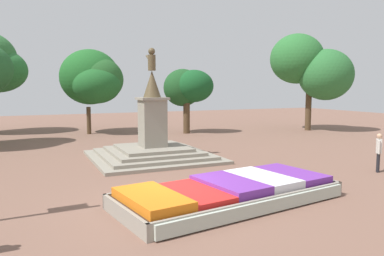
{
  "coord_description": "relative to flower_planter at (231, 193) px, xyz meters",
  "views": [
    {
      "loc": [
        -3.95,
        -10.68,
        3.59
      ],
      "look_at": [
        2.09,
        2.81,
        1.97
      ],
      "focal_mm": 35.0,
      "sensor_mm": 36.0,
      "label": 1
    }
  ],
  "objects": [
    {
      "name": "ground_plane",
      "position": [
        -1.81,
        0.77,
        -0.31
      ],
      "size": [
        82.84,
        82.84,
        0.0
      ],
      "primitive_type": "plane",
      "color": "brown"
    },
    {
      "name": "pedestrian_crossing_plaza",
      "position": [
        7.82,
        1.11,
        0.64
      ],
      "size": [
        0.45,
        0.42,
        1.65
      ],
      "color": "black",
      "rests_on": "ground_plane"
    },
    {
      "name": "park_tree_mid_canopy",
      "position": [
        -0.83,
        19.77,
        3.89
      ],
      "size": [
        4.72,
        5.26,
        6.52
      ],
      "color": "#4C3823",
      "rests_on": "ground_plane"
    },
    {
      "name": "statue_monument",
      "position": [
        0.04,
        7.93,
        0.47
      ],
      "size": [
        5.98,
        5.98,
        5.51
      ],
      "color": "gray",
      "rests_on": "ground_plane"
    },
    {
      "name": "park_tree_behind_statue",
      "position": [
        15.88,
        14.48,
        4.95
      ],
      "size": [
        6.06,
        6.0,
        8.0
      ],
      "color": "#4C3823",
      "rests_on": "ground_plane"
    },
    {
      "name": "flower_planter",
      "position": [
        0.0,
        0.0,
        0.0
      ],
      "size": [
        7.53,
        4.07,
        0.69
      ],
      "color": "#38281C",
      "rests_on": "ground_plane"
    },
    {
      "name": "park_tree_far_right",
      "position": [
        6.05,
        17.0,
        3.31
      ],
      "size": [
        3.77,
        3.4,
        5.01
      ],
      "color": "#4C3823",
      "rests_on": "ground_plane"
    }
  ]
}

